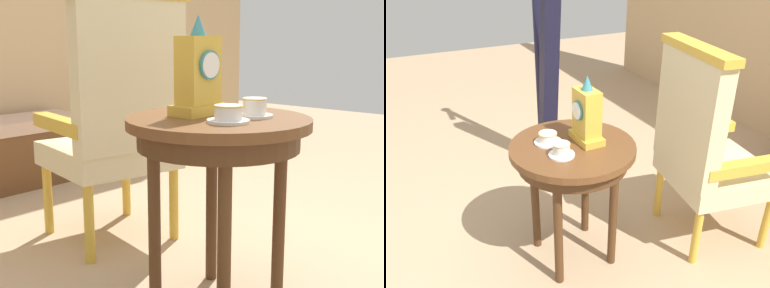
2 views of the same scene
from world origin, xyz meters
TOP-DOWN VIEW (x-y plane):
  - ground_plane at (0.00, 0.00)m, footprint 10.00×10.00m
  - side_table at (-0.06, -0.01)m, footprint 0.62×0.62m
  - teacup_left at (-0.13, -0.11)m, footprint 0.14×0.14m
  - teacup_right at (0.02, -0.10)m, footprint 0.12×0.12m
  - mantel_clock at (-0.07, 0.07)m, footprint 0.19×0.11m
  - armchair at (0.10, 0.70)m, footprint 0.63×0.62m
  - harp at (-1.04, 0.27)m, footprint 0.40×0.24m

SIDE VIEW (x-z plane):
  - ground_plane at x=0.00m, z-range 0.00..0.00m
  - armchair at x=0.10m, z-range 0.02..1.16m
  - side_table at x=-0.06m, z-range 0.25..0.94m
  - teacup_left at x=-0.13m, z-range 0.68..0.74m
  - teacup_right at x=0.02m, z-range 0.68..0.75m
  - harp at x=-1.04m, z-range -0.18..1.69m
  - mantel_clock at x=-0.07m, z-range 0.65..0.99m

